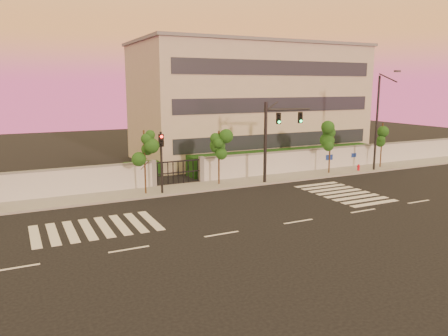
{
  "coord_description": "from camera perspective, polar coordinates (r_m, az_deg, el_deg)",
  "views": [
    {
      "loc": [
        -14.73,
        -20.04,
        7.81
      ],
      "look_at": [
        -1.9,
        6.0,
        2.33
      ],
      "focal_mm": 35.0,
      "sensor_mm": 36.0,
      "label": 1
    }
  ],
  "objects": [
    {
      "name": "street_tree_e",
      "position": [
        39.76,
        13.73,
        3.93
      ],
      "size": [
        1.61,
        1.28,
        4.54
      ],
      "color": "#382314",
      "rests_on": "ground"
    },
    {
      "name": "ground",
      "position": [
        26.07,
        9.69,
        -6.91
      ],
      "size": [
        120.0,
        120.0,
        0.0
      ],
      "primitive_type": "plane",
      "color": "black",
      "rests_on": "ground"
    },
    {
      "name": "street_tree_d",
      "position": [
        34.2,
        -0.65,
        2.98
      ],
      "size": [
        1.57,
        1.25,
        4.38
      ],
      "color": "#382314",
      "rests_on": "ground"
    },
    {
      "name": "street_tree_c",
      "position": [
        31.54,
        -10.35,
        2.63
      ],
      "size": [
        1.42,
        1.13,
        4.74
      ],
      "color": "#382314",
      "rests_on": "ground"
    },
    {
      "name": "streetlight_east",
      "position": [
        42.17,
        19.54,
        6.16
      ],
      "size": [
        0.54,
        2.19,
        9.12
      ],
      "color": "black",
      "rests_on": "ground"
    },
    {
      "name": "fire_hydrant",
      "position": [
        41.96,
        17.16,
        -0.02
      ],
      "size": [
        0.29,
        0.27,
        0.73
      ],
      "rotation": [
        0.0,
        0.0,
        0.2
      ],
      "color": "red",
      "rests_on": "ground"
    },
    {
      "name": "hedge_row",
      "position": [
        38.87,
        -1.64,
        0.32
      ],
      "size": [
        41.0,
        4.25,
        1.8
      ],
      "color": "black",
      "rests_on": "ground"
    },
    {
      "name": "sidewalk",
      "position": [
        34.78,
        -0.47,
        -2.17
      ],
      "size": [
        60.0,
        3.0,
        0.15
      ],
      "primitive_type": "cube",
      "color": "gray",
      "rests_on": "ground"
    },
    {
      "name": "street_tree_f",
      "position": [
        44.18,
        19.96,
        4.07
      ],
      "size": [
        1.46,
        1.16,
        4.36
      ],
      "color": "#382314",
      "rests_on": "ground"
    },
    {
      "name": "traffic_signal_main",
      "position": [
        35.28,
        6.6,
        4.67
      ],
      "size": [
        4.15,
        0.71,
        6.57
      ],
      "rotation": [
        0.0,
        0.0,
        -0.14
      ],
      "color": "black",
      "rests_on": "ground"
    },
    {
      "name": "traffic_signal_secondary",
      "position": [
        31.52,
        -8.18,
        1.66
      ],
      "size": [
        0.36,
        0.34,
        4.61
      ],
      "rotation": [
        0.0,
        0.0,
        0.33
      ],
      "color": "black",
      "rests_on": "ground"
    },
    {
      "name": "institutional_building",
      "position": [
        48.29,
        3.26,
        8.71
      ],
      "size": [
        24.4,
        12.4,
        12.25
      ],
      "color": "#B4AD98",
      "rests_on": "ground"
    },
    {
      "name": "road_markings",
      "position": [
        28.29,
        2.6,
        -5.33
      ],
      "size": [
        57.0,
        7.62,
        0.02
      ],
      "color": "silver",
      "rests_on": "ground"
    },
    {
      "name": "perimeter_wall",
      "position": [
        35.95,
        -1.36,
        -0.12
      ],
      "size": [
        60.0,
        0.36,
        2.2
      ],
      "color": "silver",
      "rests_on": "ground"
    }
  ]
}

